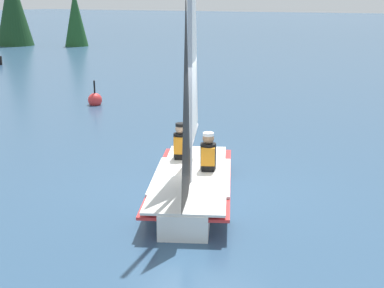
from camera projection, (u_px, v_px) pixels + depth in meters
The scene contains 5 objects.
ground_plane at pixel (192, 196), 10.08m from camera, with size 260.00×260.00×0.00m, color #2D4C6B.
sailboat_main at pixel (192, 156), 9.89m from camera, with size 2.95×4.14×5.62m.
sailor_helm at pixel (208, 160), 10.21m from camera, with size 0.40×0.42×1.16m.
sailor_crew at pixel (181, 149), 10.96m from camera, with size 0.40×0.42×1.16m.
buoy_marker at pixel (95, 100), 18.67m from camera, with size 0.49×0.49×0.93m.
Camera 1 is at (-4.65, 8.24, 3.62)m, focal length 50.00 mm.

